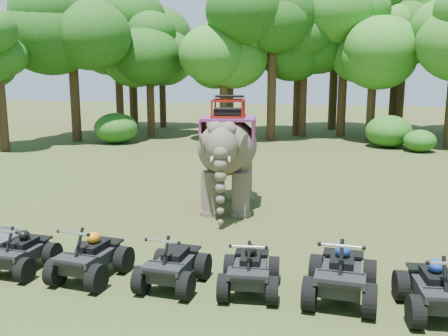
{
  "coord_description": "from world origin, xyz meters",
  "views": [
    {
      "loc": [
        3.02,
        -11.64,
        4.49
      ],
      "look_at": [
        0.0,
        1.2,
        1.9
      ],
      "focal_mm": 40.0,
      "sensor_mm": 36.0,
      "label": 1
    }
  ],
  "objects_px": {
    "atv_2": "(173,259)",
    "atv_0": "(21,247)",
    "atv_4": "(342,267)",
    "atv_3": "(250,264)",
    "atv_5": "(437,283)",
    "elephant": "(228,153)",
    "atv_1": "(90,251)"
  },
  "relations": [
    {
      "from": "elephant",
      "to": "atv_3",
      "type": "bearing_deg",
      "value": -80.68
    },
    {
      "from": "atv_3",
      "to": "atv_5",
      "type": "distance_m",
      "value": 3.55
    },
    {
      "from": "atv_2",
      "to": "atv_4",
      "type": "bearing_deg",
      "value": 5.84
    },
    {
      "from": "atv_5",
      "to": "atv_4",
      "type": "bearing_deg",
      "value": 165.74
    },
    {
      "from": "elephant",
      "to": "atv_2",
      "type": "distance_m",
      "value": 6.39
    },
    {
      "from": "atv_0",
      "to": "atv_2",
      "type": "bearing_deg",
      "value": 2.91
    },
    {
      "from": "atv_4",
      "to": "atv_5",
      "type": "relative_size",
      "value": 1.08
    },
    {
      "from": "atv_0",
      "to": "atv_2",
      "type": "xyz_separation_m",
      "value": [
        3.61,
        0.03,
        0.03
      ]
    },
    {
      "from": "atv_0",
      "to": "atv_5",
      "type": "relative_size",
      "value": 0.9
    },
    {
      "from": "elephant",
      "to": "atv_2",
      "type": "height_order",
      "value": "elephant"
    },
    {
      "from": "atv_4",
      "to": "atv_3",
      "type": "bearing_deg",
      "value": -175.58
    },
    {
      "from": "atv_1",
      "to": "atv_3",
      "type": "bearing_deg",
      "value": 8.26
    },
    {
      "from": "atv_5",
      "to": "atv_3",
      "type": "bearing_deg",
      "value": 170.38
    },
    {
      "from": "atv_3",
      "to": "atv_2",
      "type": "bearing_deg",
      "value": 177.69
    },
    {
      "from": "atv_1",
      "to": "atv_4",
      "type": "bearing_deg",
      "value": 7.94
    },
    {
      "from": "atv_3",
      "to": "elephant",
      "type": "bearing_deg",
      "value": 100.89
    },
    {
      "from": "atv_5",
      "to": "atv_2",
      "type": "bearing_deg",
      "value": 172.42
    },
    {
      "from": "atv_1",
      "to": "atv_3",
      "type": "distance_m",
      "value": 3.51
    },
    {
      "from": "atv_2",
      "to": "atv_1",
      "type": "bearing_deg",
      "value": -175.17
    },
    {
      "from": "atv_3",
      "to": "atv_5",
      "type": "height_order",
      "value": "atv_5"
    },
    {
      "from": "atv_0",
      "to": "atv_1",
      "type": "height_order",
      "value": "atv_1"
    },
    {
      "from": "atv_2",
      "to": "atv_5",
      "type": "height_order",
      "value": "atv_5"
    },
    {
      "from": "atv_1",
      "to": "atv_4",
      "type": "xyz_separation_m",
      "value": [
        5.32,
        0.2,
        0.06
      ]
    },
    {
      "from": "atv_2",
      "to": "atv_0",
      "type": "bearing_deg",
      "value": -176.14
    },
    {
      "from": "atv_0",
      "to": "atv_1",
      "type": "relative_size",
      "value": 0.91
    },
    {
      "from": "atv_0",
      "to": "atv_3",
      "type": "distance_m",
      "value": 5.23
    },
    {
      "from": "elephant",
      "to": "atv_0",
      "type": "xyz_separation_m",
      "value": [
        -3.37,
        -6.3,
        -1.26
      ]
    },
    {
      "from": "elephant",
      "to": "atv_5",
      "type": "bearing_deg",
      "value": -57.02
    },
    {
      "from": "atv_0",
      "to": "atv_5",
      "type": "xyz_separation_m",
      "value": [
        8.78,
        -0.04,
        0.06
      ]
    },
    {
      "from": "elephant",
      "to": "atv_5",
      "type": "distance_m",
      "value": 8.42
    },
    {
      "from": "atv_4",
      "to": "atv_2",
      "type": "bearing_deg",
      "value": -174.6
    },
    {
      "from": "atv_2",
      "to": "atv_5",
      "type": "relative_size",
      "value": 0.96
    }
  ]
}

